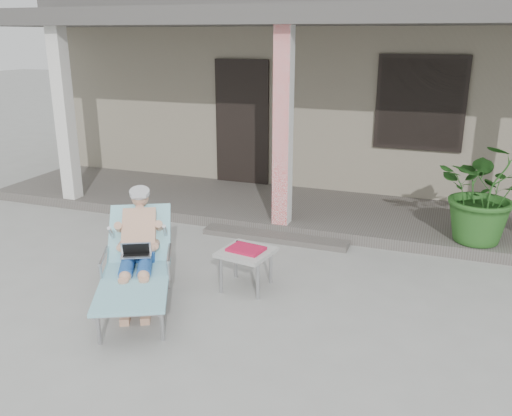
% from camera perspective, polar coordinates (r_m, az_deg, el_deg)
% --- Properties ---
extents(ground, '(60.00, 60.00, 0.00)m').
position_cam_1_polar(ground, '(5.75, -3.87, -9.64)').
color(ground, '#9E9E99').
rests_on(ground, ground).
extents(house, '(10.40, 5.40, 3.30)m').
position_cam_1_polar(house, '(11.38, 9.60, 12.69)').
color(house, gray).
rests_on(house, ground).
extents(porch_deck, '(10.00, 2.00, 0.15)m').
position_cam_1_polar(porch_deck, '(8.34, 4.47, -0.17)').
color(porch_deck, '#605B56').
rests_on(porch_deck, ground).
extents(porch_overhang, '(10.00, 2.30, 2.85)m').
position_cam_1_polar(porch_overhang, '(7.88, 4.85, 18.83)').
color(porch_overhang, silver).
rests_on(porch_overhang, porch_deck).
extents(porch_step, '(2.00, 0.30, 0.07)m').
position_cam_1_polar(porch_step, '(7.31, 1.99, -3.08)').
color(porch_step, '#605B56').
rests_on(porch_step, ground).
extents(lounger, '(1.33, 1.78, 1.13)m').
position_cam_1_polar(lounger, '(5.60, -12.55, -3.03)').
color(lounger, '#B7B7BC').
rests_on(lounger, ground).
extents(side_table, '(0.60, 0.60, 0.47)m').
position_cam_1_polar(side_table, '(5.83, -1.03, -4.86)').
color(side_table, '#AFAFAA').
rests_on(side_table, ground).
extents(potted_palm, '(1.23, 1.08, 1.30)m').
position_cam_1_polar(potted_palm, '(7.23, 23.07, 1.58)').
color(potted_palm, '#26591E').
rests_on(potted_palm, porch_deck).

